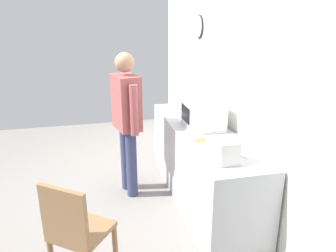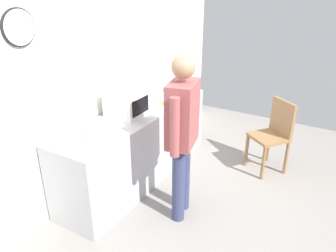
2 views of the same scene
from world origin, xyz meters
The scene contains 11 objects.
ground_plane centered at (0.00, 0.00, 0.00)m, with size 6.00×6.00×0.00m, color gray.
back_wall centered at (0.00, 1.60, 1.30)m, with size 5.40×0.13×2.60m.
kitchen_counter centered at (0.23, 1.22, 0.44)m, with size 2.34×0.62×0.88m, color #B7B7BC.
microwave centered at (0.16, 1.26, 1.03)m, with size 0.50×0.39×0.30m.
sandwich_plate centered at (0.61, 1.06, 0.90)m, with size 0.26×0.26×0.07m.
salad_bowl centered at (-0.46, 1.20, 0.93)m, with size 0.22×0.22×0.09m, color white.
toaster centered at (1.10, 1.13, 0.98)m, with size 0.22×0.18×0.20m, color silver.
fork_utensil centered at (1.01, 1.32, 0.88)m, with size 0.17×0.02×0.01m, color silver.
spoon_utensil centered at (0.65, 1.28, 0.88)m, with size 0.17×0.02×0.01m, color silver.
person_standing centered at (-0.12, 0.42, 1.00)m, with size 0.58×0.32×1.71m.
wooden_chair centered at (1.28, -0.16, 0.52)m, with size 0.56×0.56×0.94m.
Camera 1 is at (3.46, 0.04, 2.07)m, focal length 34.45 mm.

